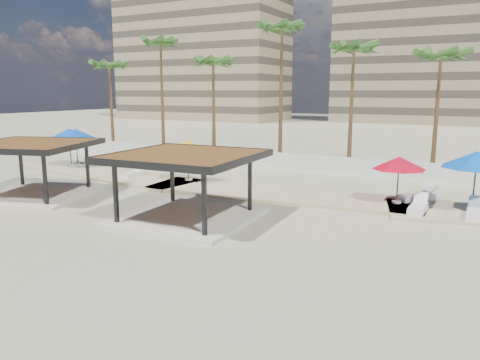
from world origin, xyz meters
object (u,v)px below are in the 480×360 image
object	(u,v)px
pavilion_central	(186,180)
lounger_a	(133,174)
lounger_b	(418,208)
lounger_d	(417,197)
umbrella_c	(399,163)
lounger_c	(475,212)
umbrella_a	(76,134)
pavilion_west	(31,164)

from	to	relation	value
pavilion_central	lounger_a	distance (m)	11.25
lounger_b	lounger_d	distance (m)	2.49
umbrella_c	lounger_b	xyz separation A→B (m)	(1.24, -1.36, -1.90)
lounger_c	umbrella_a	bearing A→B (deg)	84.64
umbrella_a	lounger_b	world-z (taller)	umbrella_a
pavilion_west	lounger_b	world-z (taller)	pavilion_west
umbrella_c	pavilion_central	bearing A→B (deg)	-138.44
lounger_b	pavilion_central	bearing A→B (deg)	123.51
lounger_b	lounger_c	bearing A→B (deg)	-81.28
pavilion_west	lounger_d	xyz separation A→B (m)	(19.50, 8.47, -1.48)
pavilion_west	umbrella_a	size ratio (longest dim) A/B	2.23
umbrella_a	lounger_d	xyz separation A→B (m)	(25.58, -0.44, -2.22)
pavilion_west	lounger_a	world-z (taller)	pavilion_west
lounger_d	lounger_c	bearing A→B (deg)	-84.62
pavilion_west	lounger_c	world-z (taller)	pavilion_west
pavilion_west	lounger_a	distance (m)	7.05
umbrella_a	lounger_b	bearing A→B (deg)	-6.38
pavilion_central	umbrella_c	xyz separation A→B (m)	(8.20, 7.27, 0.40)
lounger_d	lounger_b	bearing A→B (deg)	-128.78
umbrella_c	umbrella_a	bearing A→B (deg)	176.43
lounger_b	lounger_d	size ratio (longest dim) A/B	1.05
umbrella_a	pavilion_west	bearing A→B (deg)	-55.72
umbrella_c	lounger_a	size ratio (longest dim) A/B	1.73
umbrella_a	lounger_c	xyz separation A→B (m)	(28.41, -2.59, -2.22)
pavilion_central	umbrella_a	distance (m)	18.73
umbrella_a	lounger_d	size ratio (longest dim) A/B	1.72
umbrella_a	lounger_d	bearing A→B (deg)	-0.99
umbrella_a	lounger_b	distance (m)	26.21
pavilion_west	lounger_b	size ratio (longest dim) A/B	3.67
lounger_c	lounger_d	size ratio (longest dim) A/B	1.05
umbrella_a	lounger_d	distance (m)	25.68
pavilion_west	lounger_b	bearing A→B (deg)	-1.39
umbrella_c	lounger_a	distance (m)	17.28
lounger_c	umbrella_c	bearing A→B (deg)	74.01
pavilion_central	lounger_a	xyz separation A→B (m)	(-8.97, 6.63, -1.51)
lounger_a	lounger_c	bearing A→B (deg)	-96.59
pavilion_central	lounger_b	xyz separation A→B (m)	(9.44, 5.91, -1.50)
lounger_a	lounger_b	xyz separation A→B (m)	(18.40, -0.72, 0.00)
lounger_a	lounger_c	distance (m)	20.87
lounger_a	pavilion_west	bearing A→B (deg)	162.17
pavilion_west	lounger_a	xyz separation A→B (m)	(1.47, 6.73, -1.49)
pavilion_central	umbrella_a	world-z (taller)	pavilion_central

